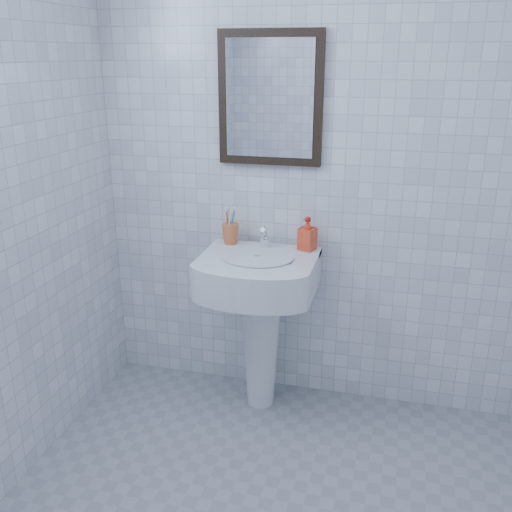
# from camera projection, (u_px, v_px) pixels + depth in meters

# --- Properties ---
(wall_back) EXTENTS (2.20, 0.02, 2.50)m
(wall_back) POSITION_uv_depth(u_px,v_px,m) (317.00, 164.00, 2.74)
(wall_back) COLOR white
(wall_back) RESTS_ON ground
(washbasin) EXTENTS (0.55, 0.40, 0.85)m
(washbasin) POSITION_uv_depth(u_px,v_px,m) (260.00, 306.00, 2.83)
(washbasin) COLOR white
(washbasin) RESTS_ON ground
(faucet) EXTENTS (0.05, 0.10, 0.12)m
(faucet) POSITION_uv_depth(u_px,v_px,m) (265.00, 239.00, 2.81)
(faucet) COLOR silver
(faucet) RESTS_ON washbasin
(toothbrush_cup) EXTENTS (0.11, 0.11, 0.10)m
(toothbrush_cup) POSITION_uv_depth(u_px,v_px,m) (231.00, 234.00, 2.87)
(toothbrush_cup) COLOR #CF6837
(toothbrush_cup) RESTS_ON washbasin
(soap_dispenser) EXTENTS (0.10, 0.10, 0.16)m
(soap_dispenser) POSITION_uv_depth(u_px,v_px,m) (307.00, 234.00, 2.77)
(soap_dispenser) COLOR red
(soap_dispenser) RESTS_ON washbasin
(wall_mirror) EXTENTS (0.50, 0.04, 0.62)m
(wall_mirror) POSITION_uv_depth(u_px,v_px,m) (270.00, 99.00, 2.68)
(wall_mirror) COLOR black
(wall_mirror) RESTS_ON wall_back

